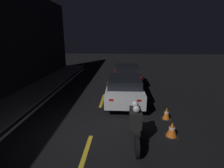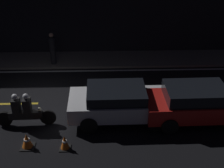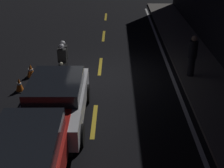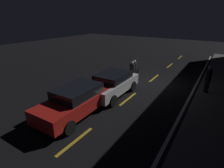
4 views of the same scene
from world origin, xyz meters
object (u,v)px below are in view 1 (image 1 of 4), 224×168
at_px(taxi_red, 127,75).
at_px(traffic_cone_near, 172,130).
at_px(sedan_white, 124,88).
at_px(motorcycle, 135,124).
at_px(traffic_cone_mid, 166,114).

bearing_deg(taxi_red, traffic_cone_near, -167.90).
distance_m(sedan_white, taxi_red, 3.00).
relative_size(sedan_white, traffic_cone_near, 7.33).
relative_size(motorcycle, traffic_cone_near, 4.10).
relative_size(traffic_cone_near, traffic_cone_mid, 1.03).
xyz_separation_m(sedan_white, motorcycle, (-3.66, -0.33, -0.10)).
xyz_separation_m(taxi_red, traffic_cone_mid, (-4.99, -1.59, -0.51)).
bearing_deg(taxi_red, traffic_cone_mid, -163.38).
bearing_deg(sedan_white, traffic_cone_mid, -139.19).
bearing_deg(taxi_red, sedan_white, 175.56).
bearing_deg(sedan_white, taxi_red, -4.06).
height_order(sedan_white, motorcycle, motorcycle).
height_order(taxi_red, motorcycle, taxi_red).
bearing_deg(traffic_cone_mid, taxi_red, 17.62).
bearing_deg(traffic_cone_mid, traffic_cone_near, 174.87).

